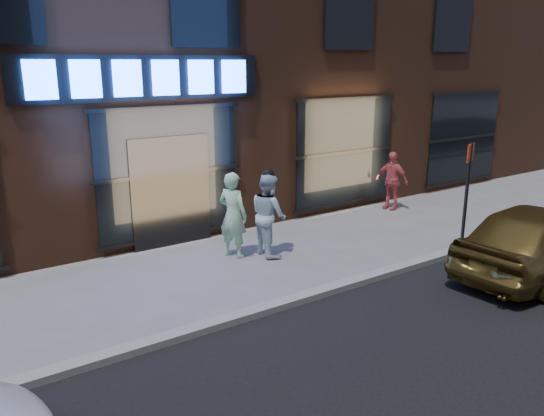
{
  "coord_description": "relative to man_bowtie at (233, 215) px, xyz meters",
  "views": [
    {
      "loc": [
        -4.44,
        -6.51,
        3.9
      ],
      "look_at": [
        1.07,
        1.6,
        1.2
      ],
      "focal_mm": 35.0,
      "sensor_mm": 36.0,
      "label": 1
    }
  ],
  "objects": [
    {
      "name": "building_east",
      "position": [
        21.26,
        6.48,
        5.11
      ],
      "size": [
        14.0,
        10.0,
        12.0
      ],
      "primitive_type": "cube",
      "color": "#47382D",
      "rests_on": "ground"
    },
    {
      "name": "curb",
      "position": [
        -0.74,
        -2.52,
        -0.83
      ],
      "size": [
        60.0,
        0.25,
        0.12
      ],
      "primitive_type": "cube",
      "color": "gray",
      "rests_on": "ground"
    },
    {
      "name": "storefront_building",
      "position": [
        -0.74,
        5.46,
        4.25
      ],
      "size": [
        30.2,
        8.28,
        10.3
      ],
      "color": "#54301E",
      "rests_on": "ground"
    },
    {
      "name": "man_cap",
      "position": [
        0.67,
        -0.3,
        -0.03
      ],
      "size": [
        0.74,
        0.91,
        1.73
      ],
      "primitive_type": "imported",
      "rotation": [
        0.0,
        0.0,
        1.47
      ],
      "color": "white",
      "rests_on": "ground"
    },
    {
      "name": "man_bowtie",
      "position": [
        0.0,
        0.0,
        0.0
      ],
      "size": [
        0.66,
        0.77,
        1.79
      ],
      "primitive_type": "imported",
      "rotation": [
        0.0,
        0.0,
        2.0
      ],
      "color": "#BCF8C8",
      "rests_on": "ground"
    },
    {
      "name": "sign_post",
      "position": [
        4.24,
        -2.42,
        0.51
      ],
      "size": [
        0.36,
        0.15,
        2.32
      ],
      "rotation": [
        0.0,
        0.0,
        0.35
      ],
      "color": "#262628",
      "rests_on": "ground"
    },
    {
      "name": "passerby",
      "position": [
        5.44,
        0.8,
        -0.1
      ],
      "size": [
        0.63,
        1.0,
        1.59
      ],
      "primitive_type": "imported",
      "rotation": [
        0.0,
        0.0,
        -1.29
      ],
      "color": "#D65860",
      "rests_on": "ground"
    },
    {
      "name": "gold_sedan",
      "position": [
        4.28,
        -4.03,
        -0.2
      ],
      "size": [
        4.21,
        2.0,
        1.39
      ],
      "primitive_type": "imported",
      "rotation": [
        0.0,
        0.0,
        1.66
      ],
      "color": "brown",
      "rests_on": "ground"
    },
    {
      "name": "ground",
      "position": [
        -0.74,
        -2.52,
        -0.89
      ],
      "size": [
        90.0,
        90.0,
        0.0
      ],
      "primitive_type": "plane",
      "color": "slate",
      "rests_on": "ground"
    }
  ]
}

